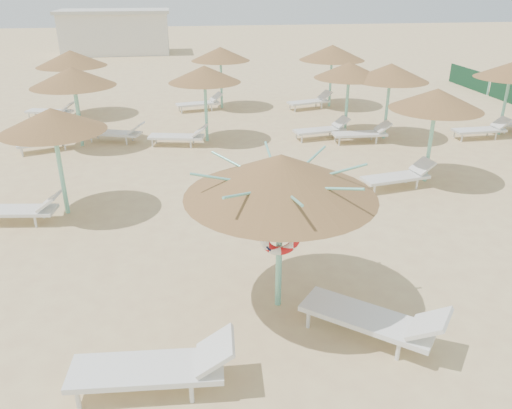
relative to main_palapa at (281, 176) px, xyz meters
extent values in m
plane|color=#D6BF82|center=(-0.06, -0.18, -2.46)|extent=(120.00, 120.00, 0.00)
cylinder|color=#78D0B8|center=(0.00, 0.00, -1.28)|extent=(0.11, 0.11, 2.37)
cone|color=brown|center=(0.00, 0.00, 0.02)|extent=(3.17, 3.17, 0.71)
cylinder|color=#78D0B8|center=(0.00, 0.00, -0.24)|extent=(0.20, 0.20, 0.12)
cylinder|color=#78D0B8|center=(0.73, 0.00, -0.03)|extent=(1.43, 0.04, 0.36)
cylinder|color=#78D0B8|center=(0.51, 0.52, -0.03)|extent=(1.04, 1.04, 0.36)
cylinder|color=#78D0B8|center=(0.00, 0.73, -0.03)|extent=(0.04, 1.43, 0.36)
cylinder|color=#78D0B8|center=(-0.51, 0.52, -0.03)|extent=(1.04, 1.04, 0.36)
cylinder|color=#78D0B8|center=(-0.73, 0.00, -0.03)|extent=(1.43, 0.04, 0.36)
cylinder|color=#78D0B8|center=(-0.51, -0.51, -0.03)|extent=(1.04, 1.04, 0.36)
cylinder|color=#78D0B8|center=(0.00, -0.73, -0.03)|extent=(0.04, 1.43, 0.36)
cylinder|color=#78D0B8|center=(0.51, -0.51, -0.03)|extent=(1.04, 1.04, 0.36)
torus|color=red|center=(0.00, -0.10, -1.03)|extent=(0.71, 0.15, 0.71)
cylinder|color=silver|center=(-3.14, -1.95, -2.31)|extent=(0.07, 0.07, 0.32)
cylinder|color=silver|center=(-3.10, -1.39, -2.31)|extent=(0.07, 0.07, 0.32)
cylinder|color=silver|center=(-1.62, -2.06, -2.31)|extent=(0.07, 0.07, 0.32)
cylinder|color=silver|center=(-1.57, -1.50, -2.31)|extent=(0.07, 0.07, 0.32)
cube|color=silver|center=(-2.22, -1.73, -2.10)|extent=(2.19, 0.86, 0.09)
cube|color=silver|center=(-1.26, -1.81, -1.83)|extent=(0.60, 0.72, 0.41)
cylinder|color=silver|center=(0.37, -0.72, -2.31)|extent=(0.07, 0.07, 0.31)
cylinder|color=silver|center=(0.73, -0.29, -2.31)|extent=(0.07, 0.07, 0.31)
cylinder|color=silver|center=(1.53, -1.70, -2.31)|extent=(0.07, 0.07, 0.31)
cylinder|color=silver|center=(1.89, -1.26, -2.31)|extent=(0.07, 0.07, 0.31)
cube|color=silver|center=(1.24, -1.08, -2.11)|extent=(2.08, 1.90, 0.09)
cube|color=silver|center=(1.97, -1.70, -1.84)|extent=(0.85, 0.87, 0.41)
cylinder|color=#78D0B8|center=(-4.47, 4.61, -1.31)|extent=(0.11, 0.11, 2.30)
cone|color=brown|center=(-4.47, 4.61, -0.08)|extent=(2.43, 2.43, 0.55)
cylinder|color=#78D0B8|center=(-4.47, 4.61, -0.31)|extent=(0.20, 0.20, 0.12)
cylinder|color=silver|center=(-5.06, 3.88, -2.32)|extent=(0.06, 0.06, 0.28)
cylinder|color=silver|center=(-4.99, 4.38, -2.32)|extent=(0.06, 0.06, 0.28)
cube|color=silver|center=(-5.57, 4.21, -2.14)|extent=(1.97, 0.87, 0.08)
cube|color=silver|center=(-4.73, 4.09, -1.90)|extent=(0.56, 0.66, 0.36)
cylinder|color=#78D0B8|center=(-4.99, 10.30, -1.31)|extent=(0.11, 0.11, 2.30)
cone|color=brown|center=(-4.99, 10.30, -0.07)|extent=(2.81, 2.81, 0.63)
cylinder|color=#78D0B8|center=(-4.99, 10.30, -0.31)|extent=(0.20, 0.20, 0.12)
cylinder|color=silver|center=(-6.76, 9.39, -2.32)|extent=(0.06, 0.06, 0.28)
cylinder|color=silver|center=(-6.93, 9.86, -2.32)|extent=(0.06, 0.06, 0.28)
cylinder|color=silver|center=(-5.49, 9.85, -2.32)|extent=(0.06, 0.06, 0.28)
cylinder|color=silver|center=(-5.66, 10.32, -2.32)|extent=(0.06, 0.06, 0.28)
cube|color=silver|center=(-6.09, 9.90, -2.14)|extent=(2.00, 1.23, 0.08)
cube|color=silver|center=(-5.29, 10.19, -1.90)|extent=(0.66, 0.73, 0.36)
cylinder|color=silver|center=(-4.73, 10.64, -2.32)|extent=(0.06, 0.06, 0.28)
cylinder|color=silver|center=(-4.56, 11.11, -2.32)|extent=(0.06, 0.06, 0.28)
cylinder|color=silver|center=(-3.46, 10.18, -2.32)|extent=(0.06, 0.06, 0.28)
cylinder|color=silver|center=(-3.29, 10.65, -2.32)|extent=(0.06, 0.06, 0.28)
cube|color=silver|center=(-3.89, 10.60, -2.14)|extent=(2.00, 1.23, 0.08)
cube|color=silver|center=(-3.09, 10.31, -1.90)|extent=(0.66, 0.73, 0.36)
cylinder|color=#78D0B8|center=(-5.81, 14.74, -1.31)|extent=(0.11, 0.11, 2.30)
cone|color=brown|center=(-5.81, 14.74, -0.07)|extent=(2.84, 2.84, 0.64)
cylinder|color=#78D0B8|center=(-5.81, 14.74, -0.31)|extent=(0.20, 0.20, 0.12)
cylinder|color=silver|center=(-7.75, 14.33, -2.32)|extent=(0.06, 0.06, 0.28)
cylinder|color=silver|center=(-7.61, 14.81, -2.32)|extent=(0.06, 0.06, 0.28)
cylinder|color=silver|center=(-6.46, 13.94, -2.32)|extent=(0.06, 0.06, 0.28)
cylinder|color=silver|center=(-6.32, 14.42, -2.32)|extent=(0.06, 0.06, 0.28)
cube|color=silver|center=(-6.91, 14.34, -2.14)|extent=(2.00, 1.14, 0.08)
cube|color=silver|center=(-6.10, 14.10, -1.90)|extent=(0.64, 0.71, 0.36)
cylinder|color=#78D0B8|center=(-0.61, 10.21, -1.31)|extent=(0.11, 0.11, 2.30)
cone|color=brown|center=(-0.61, 10.21, -0.08)|extent=(2.51, 2.51, 0.56)
cylinder|color=#78D0B8|center=(-0.61, 10.21, -0.31)|extent=(0.20, 0.20, 0.12)
cylinder|color=silver|center=(-2.54, 9.74, -2.32)|extent=(0.06, 0.06, 0.28)
cylinder|color=silver|center=(-2.44, 10.22, -2.32)|extent=(0.06, 0.06, 0.28)
cylinder|color=silver|center=(-1.23, 9.44, -2.32)|extent=(0.06, 0.06, 0.28)
cylinder|color=silver|center=(-1.12, 9.93, -2.32)|extent=(0.06, 0.06, 0.28)
cube|color=silver|center=(-1.71, 9.81, -2.14)|extent=(1.99, 1.01, 0.08)
cube|color=silver|center=(-0.88, 9.62, -1.90)|extent=(0.60, 0.69, 0.36)
cylinder|color=#78D0B8|center=(0.39, 15.21, -1.31)|extent=(0.11, 0.11, 2.30)
cone|color=brown|center=(0.39, 15.21, -0.08)|extent=(2.58, 2.58, 0.58)
cylinder|color=#78D0B8|center=(0.39, 15.21, -0.31)|extent=(0.20, 0.20, 0.12)
cylinder|color=silver|center=(-1.45, 14.41, -2.32)|extent=(0.06, 0.06, 0.28)
cylinder|color=silver|center=(-1.55, 14.90, -2.32)|extent=(0.06, 0.06, 0.28)
cylinder|color=silver|center=(-0.12, 14.68, -2.32)|extent=(0.06, 0.06, 0.28)
cylinder|color=silver|center=(-0.22, 15.17, -2.32)|extent=(0.06, 0.06, 0.28)
cube|color=silver|center=(-0.71, 14.81, -2.14)|extent=(1.99, 0.99, 0.08)
cube|color=silver|center=(0.12, 14.99, -1.90)|extent=(0.60, 0.69, 0.36)
cylinder|color=#78D0B8|center=(5.39, 5.28, -1.31)|extent=(0.11, 0.11, 2.30)
cone|color=brown|center=(5.39, 5.28, -0.08)|extent=(2.53, 2.53, 0.57)
cylinder|color=#78D0B8|center=(5.39, 5.28, -0.31)|extent=(0.20, 0.20, 0.12)
cylinder|color=silver|center=(3.54, 4.50, -2.32)|extent=(0.06, 0.06, 0.28)
cylinder|color=silver|center=(3.46, 4.99, -2.32)|extent=(0.06, 0.06, 0.28)
cylinder|color=silver|center=(4.87, 4.73, -2.32)|extent=(0.06, 0.06, 0.28)
cylinder|color=silver|center=(4.79, 5.23, -2.32)|extent=(0.06, 0.06, 0.28)
cube|color=silver|center=(4.29, 4.88, -2.14)|extent=(1.98, 0.94, 0.08)
cube|color=silver|center=(5.12, 5.03, -1.90)|extent=(0.58, 0.67, 0.36)
cylinder|color=#78D0B8|center=(4.58, 10.23, -1.31)|extent=(0.11, 0.11, 2.30)
cone|color=brown|center=(4.58, 10.23, -0.08)|extent=(2.53, 2.53, 0.57)
cylinder|color=#78D0B8|center=(4.58, 10.23, -0.31)|extent=(0.20, 0.20, 0.12)
cylinder|color=silver|center=(2.73, 9.45, -2.32)|extent=(0.06, 0.06, 0.28)
cylinder|color=silver|center=(2.65, 9.95, -2.32)|extent=(0.06, 0.06, 0.28)
cylinder|color=silver|center=(4.06, 9.67, -2.32)|extent=(0.06, 0.06, 0.28)
cylinder|color=silver|center=(3.98, 10.17, -2.32)|extent=(0.06, 0.06, 0.28)
cube|color=silver|center=(3.48, 9.83, -2.14)|extent=(1.97, 0.92, 0.08)
cube|color=silver|center=(4.32, 9.97, -1.90)|extent=(0.57, 0.67, 0.36)
cylinder|color=#78D0B8|center=(5.32, 14.80, -1.31)|extent=(0.11, 0.11, 2.30)
cone|color=brown|center=(5.32, 14.80, -0.07)|extent=(2.91, 2.91, 0.65)
cylinder|color=#78D0B8|center=(5.32, 14.80, -0.31)|extent=(0.20, 0.20, 0.12)
cylinder|color=silver|center=(3.51, 13.95, -2.32)|extent=(0.06, 0.06, 0.28)
cylinder|color=silver|center=(3.38, 14.44, -2.32)|extent=(0.06, 0.06, 0.28)
cylinder|color=silver|center=(4.82, 14.30, -2.32)|extent=(0.06, 0.06, 0.28)
cylinder|color=silver|center=(4.69, 14.79, -2.32)|extent=(0.06, 0.06, 0.28)
cube|color=silver|center=(4.22, 14.40, -2.14)|extent=(2.00, 1.09, 0.08)
cube|color=silver|center=(5.04, 14.62, -1.90)|extent=(0.62, 0.71, 0.36)
cylinder|color=#78D0B8|center=(10.35, 9.35, -1.31)|extent=(0.11, 0.11, 2.30)
cone|color=brown|center=(10.35, 9.35, -0.08)|extent=(2.54, 2.54, 0.57)
cylinder|color=#78D0B8|center=(10.35, 9.35, -0.31)|extent=(0.20, 0.20, 0.12)
cylinder|color=silver|center=(8.45, 8.68, -2.32)|extent=(0.06, 0.06, 0.28)
cylinder|color=silver|center=(8.44, 9.18, -2.32)|extent=(0.06, 0.06, 0.28)
cylinder|color=silver|center=(9.80, 8.72, -2.32)|extent=(0.06, 0.06, 0.28)
cylinder|color=silver|center=(9.79, 9.22, -2.32)|extent=(0.06, 0.06, 0.28)
cube|color=silver|center=(9.25, 8.95, -2.14)|extent=(1.92, 0.67, 0.08)
cube|color=silver|center=(10.09, 8.97, -1.90)|extent=(0.50, 0.61, 0.36)
cylinder|color=silver|center=(10.64, 9.42, -2.32)|extent=(0.06, 0.06, 0.28)
cylinder|color=silver|center=(10.65, 9.92, -2.32)|extent=(0.06, 0.06, 0.28)
cylinder|color=#78D0B8|center=(5.86, 9.55, -1.31)|extent=(0.11, 0.11, 2.30)
cone|color=brown|center=(5.86, 9.55, -0.07)|extent=(2.67, 2.67, 0.60)
cylinder|color=#78D0B8|center=(5.86, 9.55, -0.31)|extent=(0.20, 0.20, 0.12)
cylinder|color=silver|center=(3.95, 8.92, -2.32)|extent=(0.06, 0.06, 0.28)
cylinder|color=silver|center=(3.96, 9.42, -2.32)|extent=(0.06, 0.06, 0.28)
cylinder|color=silver|center=(5.30, 8.88, -2.32)|extent=(0.06, 0.06, 0.28)
cylinder|color=silver|center=(5.31, 9.38, -2.32)|extent=(0.06, 0.06, 0.28)
cube|color=silver|center=(4.76, 9.15, -2.14)|extent=(1.92, 0.68, 0.08)
cube|color=silver|center=(5.61, 9.12, -1.90)|extent=(0.50, 0.61, 0.36)
cube|color=silver|center=(-6.06, 34.82, -0.96)|extent=(8.00, 4.00, 3.00)
cube|color=beige|center=(-6.06, 34.82, 0.66)|extent=(8.40, 4.40, 0.25)
cube|color=#194D32|center=(13.94, 17.82, -1.96)|extent=(0.08, 3.80, 1.00)
cylinder|color=#78D0B8|center=(13.94, 15.92, -1.91)|extent=(0.08, 0.08, 1.10)
camera|label=1|loc=(-1.53, -7.31, 2.87)|focal=35.00mm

